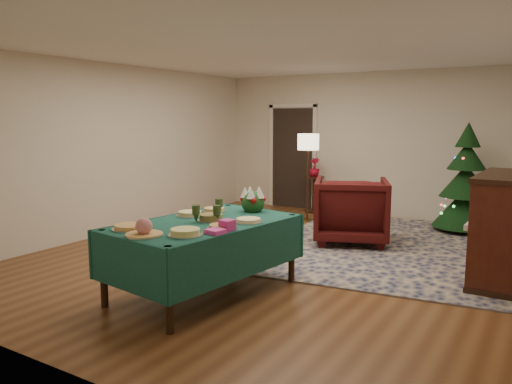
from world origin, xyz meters
The scene contains 24 objects.
room_shell centered at (0.00, 0.00, 1.35)m, with size 7.00×7.00×7.00m.
doorway centered at (-1.60, 3.48, 1.10)m, with size 1.08×0.04×2.16m.
rug centered at (1.12, 1.33, 0.01)m, with size 3.20×4.20×0.02m, color #121943.
buffet_table centered at (0.02, -1.64, 0.62)m, with size 1.43×2.13×0.77m.
platter_0 centered at (-0.37, -2.30, 0.80)m, with size 0.34×0.34×0.05m.
platter_1 centered at (-0.06, -2.43, 0.84)m, with size 0.35×0.35×0.17m.
platter_2 centered at (0.25, -2.22, 0.80)m, with size 0.32×0.32×0.06m.
platter_3 centered at (0.38, -1.82, 0.79)m, with size 0.29×0.29×0.04m.
platter_4 centered at (-0.30, -1.48, 0.80)m, with size 0.30×0.30×0.05m.
platter_5 centered at (0.06, -1.57, 0.81)m, with size 0.28×0.28×0.07m.
platter_6 centered at (0.43, -1.43, 0.79)m, with size 0.29×0.29×0.04m.
platter_7 centered at (-0.23, -1.11, 0.79)m, with size 0.28×0.28×0.04m.
goblet_0 centered at (-0.07, -1.25, 0.87)m, with size 0.08×0.08×0.18m.
goblet_1 centered at (0.16, -1.60, 0.87)m, with size 0.08×0.08×0.18m.
goblet_2 centered at (-0.03, -1.71, 0.87)m, with size 0.08×0.08×0.18m.
napkin_stack centered at (0.44, -2.01, 0.79)m, with size 0.15×0.15×0.04m, color #F945B6.
gift_box centered at (0.46, -1.84, 0.83)m, with size 0.12×0.12×0.10m, color #D43A9B.
centerpiece centered at (0.15, -0.88, 0.91)m, with size 0.28×0.28×0.32m.
armchair centered at (0.54, 1.25, 0.54)m, with size 1.04×0.98×1.08m, color #3E0D0D.
floor_lamp centered at (-0.71, 2.37, 1.33)m, with size 0.38×0.38×1.57m.
side_table centered at (-0.97, 3.20, 0.35)m, with size 0.40×0.40×0.71m.
potted_plant centered at (-0.97, 3.20, 0.81)m, with size 0.21×0.37×0.21m, color #A70B25.
christmas_tree centered at (1.85, 2.90, 0.80)m, with size 1.30×1.30×1.79m.
piano centered at (2.68, 0.44, 0.60)m, with size 0.71×1.44×1.23m.
Camera 1 is at (3.13, -5.68, 1.83)m, focal length 35.00 mm.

